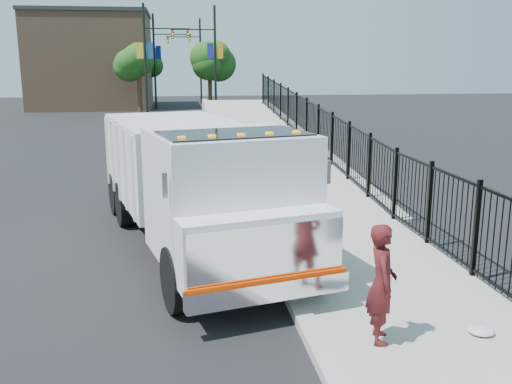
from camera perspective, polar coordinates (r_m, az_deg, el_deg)
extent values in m
plane|color=black|center=(10.50, 3.20, -9.90)|extent=(120.00, 120.00, 0.00)
cube|color=#9E998E|center=(9.33, 17.73, -13.20)|extent=(3.55, 12.00, 0.12)
cube|color=#ADAAA3|center=(8.70, 5.85, -14.45)|extent=(0.30, 12.00, 0.16)
cube|color=#9E998E|center=(26.12, 0.94, 3.99)|extent=(3.95, 24.06, 3.19)
cube|color=black|center=(22.40, 6.18, 4.74)|extent=(0.10, 28.00, 1.80)
cube|color=black|center=(12.94, -6.37, -2.62)|extent=(2.85, 7.67, 0.25)
cube|color=white|center=(10.27, -2.73, -0.22)|extent=(3.13, 3.01, 2.24)
cube|color=white|center=(9.16, 0.14, -5.49)|extent=(2.74, 1.37, 1.12)
cube|color=silver|center=(8.80, 1.14, -6.28)|extent=(2.53, 0.68, 0.95)
cube|color=silver|center=(8.92, 1.35, -9.86)|extent=(2.66, 0.82, 0.31)
cube|color=#E03300|center=(8.86, 1.36, -8.86)|extent=(2.63, 0.68, 0.07)
cube|color=black|center=(9.88, -2.25, 3.24)|extent=(2.73, 1.99, 0.95)
cube|color=white|center=(14.08, -8.05, 3.27)|extent=(3.70, 5.20, 1.90)
cube|color=silver|center=(8.74, -9.10, 0.68)|extent=(0.08, 0.08, 0.39)
cube|color=silver|center=(9.72, 7.23, 1.97)|extent=(0.08, 0.08, 0.39)
cube|color=orange|center=(9.15, -7.45, 5.34)|extent=(0.13, 0.11, 0.07)
cube|color=orange|center=(9.29, -4.42, 5.52)|extent=(0.13, 0.11, 0.07)
cube|color=orange|center=(9.45, -1.49, 5.68)|extent=(0.13, 0.11, 0.07)
cube|color=orange|center=(9.63, 1.35, 5.82)|extent=(0.13, 0.11, 0.07)
cube|color=orange|center=(9.83, 4.07, 5.94)|extent=(0.13, 0.11, 0.07)
cylinder|color=black|center=(9.59, -7.86, -8.66)|extent=(0.61, 1.17, 1.12)
cylinder|color=black|center=(10.35, 4.98, -6.95)|extent=(0.61, 1.17, 1.12)
cylinder|color=black|center=(14.75, -12.96, -1.16)|extent=(0.61, 1.17, 1.12)
cylinder|color=black|center=(15.25, -4.21, -0.40)|extent=(0.61, 1.17, 1.12)
cylinder|color=black|center=(15.94, -13.64, -0.15)|extent=(0.61, 1.17, 1.12)
cylinder|color=black|center=(16.40, -5.49, 0.53)|extent=(0.61, 1.17, 1.12)
imported|color=#4E1417|center=(8.39, 12.46, -8.91)|extent=(0.54, 0.71, 1.75)
ellipsoid|color=silver|center=(9.34, 21.54, -12.73)|extent=(0.40, 0.40, 0.10)
cylinder|color=black|center=(42.10, -11.00, 12.63)|extent=(0.18, 0.18, 8.00)
cube|color=black|center=(42.12, -8.88, 15.84)|extent=(3.20, 0.08, 0.08)
cube|color=black|center=(42.12, -6.84, 15.43)|extent=(0.18, 0.22, 0.60)
cube|color=#1C4696|center=(42.10, -10.56, 13.74)|extent=(0.45, 0.04, 1.10)
cube|color=yellow|center=(42.13, -11.54, 13.70)|extent=(0.45, 0.04, 1.10)
cylinder|color=black|center=(43.02, -4.10, 12.83)|extent=(0.18, 0.18, 8.00)
cube|color=black|center=(42.99, -6.36, 15.85)|extent=(3.20, 0.08, 0.08)
cube|color=black|center=(42.95, -8.34, 15.33)|extent=(0.18, 0.22, 0.60)
cube|color=gold|center=(43.05, -3.63, 13.90)|extent=(0.45, 0.04, 1.10)
cube|color=navy|center=(43.00, -4.59, 13.89)|extent=(0.45, 0.04, 1.10)
cylinder|color=black|center=(50.82, -10.11, 12.68)|extent=(0.18, 0.18, 8.00)
cube|color=black|center=(50.85, -8.35, 15.34)|extent=(3.20, 0.08, 0.08)
cube|color=black|center=(50.85, -6.66, 14.99)|extent=(0.18, 0.22, 0.60)
cube|color=navy|center=(50.82, -9.74, 13.60)|extent=(0.45, 0.04, 1.10)
cube|color=orange|center=(50.84, -10.55, 13.57)|extent=(0.45, 0.04, 1.10)
cylinder|color=black|center=(56.07, -5.56, 12.83)|extent=(0.18, 0.18, 8.00)
cube|color=black|center=(56.06, -7.30, 15.14)|extent=(3.20, 0.08, 0.08)
cube|color=black|center=(56.04, -8.82, 14.73)|extent=(0.18, 0.22, 0.60)
cube|color=gold|center=(56.09, -5.21, 13.65)|extent=(0.45, 0.04, 1.10)
cube|color=navy|center=(56.06, -5.95, 13.64)|extent=(0.45, 0.04, 1.10)
cylinder|color=#382314|center=(46.06, -11.54, 9.62)|extent=(0.36, 0.36, 3.20)
sphere|color=#194714|center=(45.99, -11.68, 12.61)|extent=(2.60, 2.60, 2.60)
cylinder|color=#382314|center=(48.91, -4.61, 10.02)|extent=(0.36, 0.36, 3.20)
sphere|color=#194714|center=(48.85, -4.66, 12.83)|extent=(2.70, 2.70, 2.70)
cylinder|color=#382314|center=(57.74, -10.67, 10.29)|extent=(0.36, 0.36, 3.20)
sphere|color=#194714|center=(57.69, -10.77, 12.67)|extent=(2.64, 2.64, 2.64)
cube|color=#8C664C|center=(53.95, -16.00, 12.40)|extent=(10.00, 10.00, 8.00)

